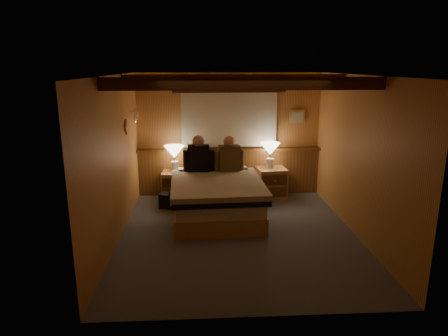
{
  "coord_description": "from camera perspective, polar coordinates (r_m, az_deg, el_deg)",
  "views": [
    {
      "loc": [
        -0.55,
        -5.7,
        2.54
      ],
      "look_at": [
        -0.2,
        0.4,
        0.96
      ],
      "focal_mm": 32.0,
      "sensor_mm": 36.0,
      "label": 1
    }
  ],
  "objects": [
    {
      "name": "ceiling",
      "position": [
        5.73,
        2.24,
        13.12
      ],
      "size": [
        4.2,
        4.2,
        0.0
      ],
      "primitive_type": "plane",
      "rotation": [
        3.14,
        0.0,
        0.0
      ],
      "color": "#DFAE53",
      "rests_on": "wall_back"
    },
    {
      "name": "nightstand_left",
      "position": [
        7.8,
        -6.93,
        -2.47
      ],
      "size": [
        0.53,
        0.48,
        0.55
      ],
      "rotation": [
        0.0,
        0.0,
        -0.07
      ],
      "color": "tan",
      "rests_on": "floor"
    },
    {
      "name": "wainscot",
      "position": [
        8.02,
        0.72,
        -0.32
      ],
      "size": [
        3.6,
        0.23,
        0.94
      ],
      "color": "brown",
      "rests_on": "wall_back"
    },
    {
      "name": "curtain_window",
      "position": [
        7.81,
        0.75,
        7.03
      ],
      "size": [
        2.18,
        0.09,
        1.11
      ],
      "color": "#472811",
      "rests_on": "wall_back"
    },
    {
      "name": "lamp_left",
      "position": [
        7.7,
        -7.12,
        2.09
      ],
      "size": [
        0.38,
        0.38,
        0.5
      ],
      "color": "white",
      "rests_on": "nightstand_left"
    },
    {
      "name": "person_left",
      "position": [
        7.24,
        -3.65,
        1.66
      ],
      "size": [
        0.56,
        0.22,
        0.69
      ],
      "rotation": [
        0.0,
        0.0,
        -0.01
      ],
      "color": "black",
      "rests_on": "bed"
    },
    {
      "name": "bed",
      "position": [
        6.82,
        -1.06,
        -4.25
      ],
      "size": [
        1.59,
        2.0,
        0.66
      ],
      "rotation": [
        0.0,
        0.0,
        0.05
      ],
      "color": "tan",
      "rests_on": "floor"
    },
    {
      "name": "person_right",
      "position": [
        7.26,
        0.75,
        1.66
      ],
      "size": [
        0.55,
        0.25,
        0.67
      ],
      "rotation": [
        0.0,
        0.0,
        0.11
      ],
      "color": "#523B21",
      "rests_on": "bed"
    },
    {
      "name": "lamp_right",
      "position": [
        7.74,
        6.61,
        2.52
      ],
      "size": [
        0.38,
        0.38,
        0.49
      ],
      "color": "white",
      "rests_on": "nightstand_right"
    },
    {
      "name": "nightstand_right",
      "position": [
        7.88,
        6.73,
        -2.12
      ],
      "size": [
        0.59,
        0.55,
        0.59
      ],
      "rotation": [
        0.0,
        0.0,
        0.12
      ],
      "color": "tan",
      "rests_on": "floor"
    },
    {
      "name": "framed_print",
      "position": [
        8.07,
        10.41,
        7.24
      ],
      "size": [
        0.3,
        0.04,
        0.25
      ],
      "color": "tan",
      "rests_on": "wall_back"
    },
    {
      "name": "ceiling_beams",
      "position": [
        5.88,
        2.09,
        12.28
      ],
      "size": [
        3.6,
        1.65,
        0.16
      ],
      "color": "#472811",
      "rests_on": "ceiling"
    },
    {
      "name": "wall_right",
      "position": [
        6.31,
        18.64,
        1.49
      ],
      "size": [
        0.0,
        4.2,
        4.2
      ],
      "primitive_type": "plane",
      "rotation": [
        1.57,
        0.0,
        -1.57
      ],
      "color": "#CA8D48",
      "rests_on": "floor"
    },
    {
      "name": "coat_rail",
      "position": [
        7.42,
        -12.48,
        7.44
      ],
      "size": [
        0.05,
        0.55,
        0.24
      ],
      "color": "silver",
      "rests_on": "wall_left"
    },
    {
      "name": "duffel_bag",
      "position": [
        7.38,
        -7.33,
        -4.56
      ],
      "size": [
        0.51,
        0.38,
        0.33
      ],
      "rotation": [
        0.0,
        0.0,
        -0.27
      ],
      "color": "black",
      "rests_on": "floor"
    },
    {
      "name": "wall_back",
      "position": [
        7.93,
        0.7,
        4.8
      ],
      "size": [
        3.6,
        0.0,
        3.6
      ],
      "primitive_type": "plane",
      "rotation": [
        1.57,
        0.0,
        0.0
      ],
      "color": "#CA8D48",
      "rests_on": "floor"
    },
    {
      "name": "wall_left",
      "position": [
        5.99,
        -15.3,
        1.07
      ],
      "size": [
        0.0,
        4.2,
        4.2
      ],
      "primitive_type": "plane",
      "rotation": [
        1.57,
        0.0,
        1.57
      ],
      "color": "#CA8D48",
      "rests_on": "floor"
    },
    {
      "name": "floor",
      "position": [
        6.26,
        2.02,
        -9.41
      ],
      "size": [
        4.2,
        4.2,
        0.0
      ],
      "primitive_type": "plane",
      "color": "#525962",
      "rests_on": "ground"
    },
    {
      "name": "wall_front",
      "position": [
        3.88,
        5.04,
        -5.73
      ],
      "size": [
        3.6,
        0.0,
        3.6
      ],
      "primitive_type": "plane",
      "rotation": [
        -1.57,
        0.0,
        0.0
      ],
      "color": "#CA8D48",
      "rests_on": "floor"
    }
  ]
}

